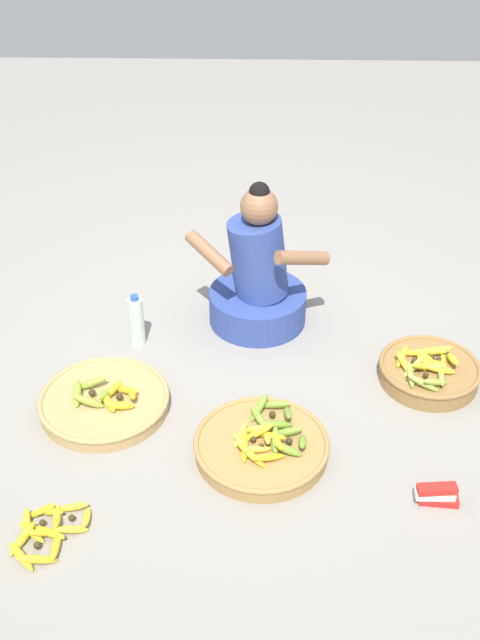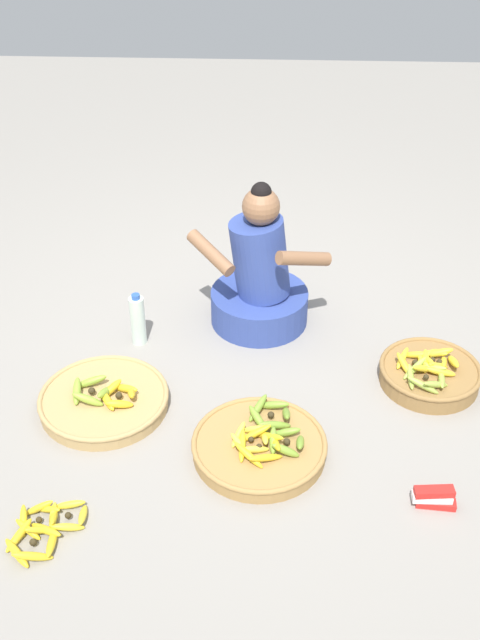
{
  "view_description": "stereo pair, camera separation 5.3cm",
  "coord_description": "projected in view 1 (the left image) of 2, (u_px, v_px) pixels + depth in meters",
  "views": [
    {
      "loc": [
        0.08,
        -3.12,
        2.42
      ],
      "look_at": [
        0.0,
        -0.2,
        0.35
      ],
      "focal_mm": 43.26,
      "sensor_mm": 36.0,
      "label": 1
    },
    {
      "loc": [
        0.13,
        -3.12,
        2.42
      ],
      "look_at": [
        0.0,
        -0.2,
        0.35
      ],
      "focal_mm": 43.26,
      "sensor_mm": 36.0,
      "label": 2
    }
  ],
  "objects": [
    {
      "name": "ground_plane",
      "position": [
        241.0,
        353.0,
        3.94
      ],
      "size": [
        10.0,
        10.0,
        0.0
      ],
      "primitive_type": "plane",
      "color": "gray"
    },
    {
      "name": "vendor_woman_front",
      "position": [
        258.0,
        279.0,
        4.03
      ],
      "size": [
        0.75,
        0.52,
        0.81
      ],
      "color": "#334793",
      "rests_on": "ground"
    },
    {
      "name": "banana_basket_near_bicycle",
      "position": [
        105.0,
        401.0,
        3.58
      ],
      "size": [
        0.61,
        0.61,
        0.15
      ],
      "color": "tan",
      "rests_on": "ground"
    },
    {
      "name": "banana_basket_near_vendor",
      "position": [
        262.0,
        445.0,
        3.34
      ],
      "size": [
        0.59,
        0.59,
        0.15
      ],
      "color": "#A87F47",
      "rests_on": "ground"
    },
    {
      "name": "banana_basket_mid_right",
      "position": [
        429.0,
        371.0,
        3.73
      ],
      "size": [
        0.49,
        0.49,
        0.17
      ],
      "color": "olive",
      "rests_on": "ground"
    },
    {
      "name": "loose_bananas_mid_left",
      "position": [
        48.0,
        531.0,
        2.98
      ],
      "size": [
        0.3,
        0.34,
        0.09
      ],
      "color": "gold",
      "rests_on": "ground"
    },
    {
      "name": "water_bottle",
      "position": [
        137.0,
        321.0,
        3.94
      ],
      "size": [
        0.08,
        0.08,
        0.29
      ],
      "color": "silver",
      "rests_on": "ground"
    },
    {
      "name": "packet_carton_stack",
      "position": [
        437.0,
        495.0,
        3.11
      ],
      "size": [
        0.18,
        0.07,
        0.09
      ],
      "color": "red",
      "rests_on": "ground"
    }
  ]
}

